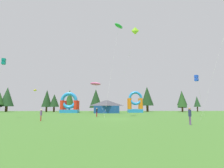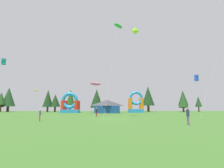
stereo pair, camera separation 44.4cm
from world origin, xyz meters
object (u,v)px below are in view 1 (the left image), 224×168
Objects in this scene: festival_tent at (107,107)px; person_far_side at (97,111)px; kite_teal_box at (4,62)px; kite_pink_parafoil at (95,84)px; kite_yellow_parafoil at (35,90)px; inflatable_red_slide at (135,105)px; person_near_camera at (41,114)px; person_midfield at (190,115)px; inflatable_orange_dome at (70,105)px; kite_blue_box at (196,78)px; kite_green_parafoil at (119,26)px; kite_lime_diamond at (135,31)px.

person_far_side is at bearing -95.65° from festival_tent.
kite_teal_box is 1.29× the size of kite_pink_parafoil.
kite_pink_parafoil is at bearing 34.17° from person_far_side.
kite_yellow_parafoil is 0.86× the size of kite_pink_parafoil.
person_far_side is 0.23× the size of inflatable_red_slide.
kite_yellow_parafoil reaches higher than person_near_camera.
inflatable_red_slide is (18.55, 37.34, 1.76)m from person_near_camera.
kite_teal_box is 1.39× the size of inflatable_red_slide.
person_near_camera is at bearing -105.46° from person_midfield.
inflatable_red_slide reaches higher than festival_tent.
kite_teal_box reaches higher than kite_pink_parafoil.
inflatable_red_slide is at bearing 3.60° from person_far_side.
kite_pink_parafoil is (16.27, -7.15, 0.87)m from kite_yellow_parafoil.
inflatable_orange_dome is at bearing -174.30° from inflatable_red_slide.
kite_blue_box is 20.46m from person_far_side.
inflatable_red_slide is at bearing 74.85° from kite_green_parafoil.
kite_lime_diamond is at bearing -173.26° from person_midfield.
kite_blue_box reaches higher than kite_pink_parafoil.
inflatable_red_slide is (11.79, 26.14, 1.68)m from person_far_side.
kite_lime_diamond is at bearing 25.25° from kite_teal_box.
person_midfield reaches higher than person_near_camera.
kite_teal_box is 42.07m from inflatable_red_slide.
kite_lime_diamond reaches higher than kite_green_parafoil.
kite_yellow_parafoil is 21.98m from person_far_side.
inflatable_red_slide is at bearing 58.49° from kite_pink_parafoil.
kite_yellow_parafoil is 3.72× the size of person_midfield.
inflatable_orange_dome is (-3.12, 35.18, 1.44)m from person_near_camera.
person_near_camera is (-15.54, -17.42, -19.14)m from kite_lime_diamond.
festival_tent is (-6.73, 14.48, -18.05)m from kite_lime_diamond.
kite_teal_box is (-34.82, -3.97, 1.98)m from kite_blue_box.
kite_teal_box is 18.34m from person_far_side.
person_far_side is (16.92, -13.00, -5.26)m from kite_yellow_parafoil.
inflatable_red_slide is (27.24, 31.35, -6.74)m from kite_teal_box.
kite_blue_box is 39.01m from kite_yellow_parafoil.
person_near_camera is 0.23× the size of inflatable_orange_dome.
inflatable_red_slide is at bearing 139.06° from person_near_camera.
person_near_camera is at bearing -67.23° from kite_yellow_parafoil.
kite_green_parafoil reaches higher than festival_tent.
kite_teal_box is 5.61× the size of person_midfield.
kite_blue_box is at bearing -65.77° from person_far_side.
person_far_side is at bearing -145.56° from person_midfield.
kite_teal_box reaches higher than person_midfield.
inflatable_orange_dome is at bearing 136.43° from kite_lime_diamond.
kite_pink_parafoil is 20.89m from inflatable_orange_dome.
inflatable_orange_dome is (7.04, 10.97, -3.90)m from kite_yellow_parafoil.
person_far_side is at bearing -144.69° from kite_lime_diamond.
kite_yellow_parafoil is 18.54m from kite_teal_box.
kite_lime_diamond is 2.91× the size of inflatable_red_slide.
inflatable_red_slide is at bearing 24.59° from kite_yellow_parafoil.
kite_pink_parafoil is 8.50m from person_far_side.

